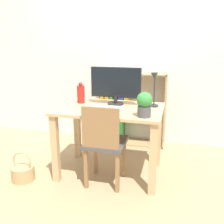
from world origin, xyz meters
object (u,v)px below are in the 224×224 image
(monitor, at_px, (116,84))
(keyboard, at_px, (108,108))
(desk_lamp, at_px, (154,86))
(chair, at_px, (104,142))
(basket, at_px, (23,172))
(vase, at_px, (81,94))
(potted_plant, at_px, (144,104))
(bookshelf, at_px, (120,109))

(monitor, bearing_deg, keyboard, -101.23)
(monitor, distance_m, desk_lamp, 0.43)
(chair, relative_size, basket, 2.70)
(chair, bearing_deg, basket, -168.71)
(keyboard, height_order, basket, keyboard)
(vase, bearing_deg, chair, -46.14)
(keyboard, distance_m, desk_lamp, 0.53)
(monitor, height_order, keyboard, monitor)
(desk_lamp, xyz_separation_m, potted_plant, (-0.05, -0.35, -0.11))
(desk_lamp, distance_m, bookshelf, 1.11)
(vase, height_order, bookshelf, bookshelf)
(desk_lamp, bearing_deg, monitor, 173.01)
(keyboard, height_order, potted_plant, potted_plant)
(vase, distance_m, desk_lamp, 0.83)
(chair, bearing_deg, bookshelf, 98.79)
(vase, relative_size, basket, 0.74)
(monitor, height_order, potted_plant, monitor)
(potted_plant, xyz_separation_m, basket, (-1.27, -0.14, -0.80))
(chair, relative_size, bookshelf, 0.85)
(chair, xyz_separation_m, bookshelf, (-0.10, 1.20, 0.02))
(vase, bearing_deg, monitor, 4.05)
(desk_lamp, bearing_deg, basket, -159.78)
(keyboard, relative_size, basket, 1.04)
(keyboard, relative_size, chair, 0.38)
(potted_plant, relative_size, chair, 0.27)
(desk_lamp, bearing_deg, bookshelf, 123.29)
(bookshelf, bearing_deg, keyboard, -85.06)
(keyboard, height_order, vase, vase)
(keyboard, relative_size, bookshelf, 0.33)
(vase, bearing_deg, potted_plant, -25.92)
(monitor, xyz_separation_m, desk_lamp, (0.42, -0.05, 0.00))
(monitor, bearing_deg, basket, -149.05)
(potted_plant, bearing_deg, chair, -176.56)
(desk_lamp, xyz_separation_m, bookshelf, (-0.54, 0.83, -0.50))
(basket, bearing_deg, desk_lamp, 20.22)
(monitor, relative_size, basket, 1.74)
(basket, bearing_deg, monitor, 30.95)
(potted_plant, height_order, chair, potted_plant)
(keyboard, bearing_deg, vase, 156.16)
(keyboard, bearing_deg, basket, -157.85)
(keyboard, distance_m, chair, 0.38)
(keyboard, bearing_deg, bookshelf, 94.94)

